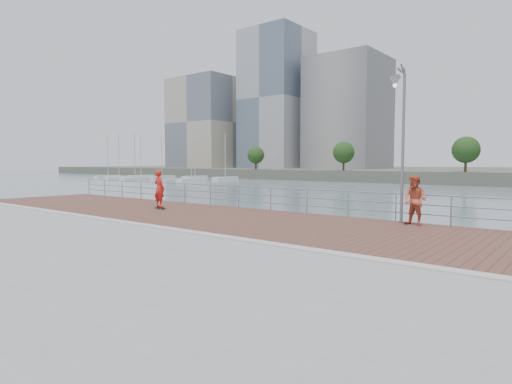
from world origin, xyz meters
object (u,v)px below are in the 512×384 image
Objects in this scene: skateboarder at (159,189)px; bystander at (415,200)px; guardrail at (327,200)px; street_lamp at (400,116)px.

skateboarder is 1.00× the size of bystander.
skateboarder reaches higher than guardrail.
street_lamp is (3.48, -0.91, 3.32)m from guardrail.
street_lamp is 3.06× the size of bystander.
guardrail is 6.91× the size of street_lamp.
skateboarder is (-7.57, -3.15, 0.34)m from guardrail.
bystander is (4.08, -0.80, 0.25)m from guardrail.
skateboarder is (-11.05, -2.24, -2.98)m from street_lamp.
guardrail is at bearing -177.30° from bystander.
street_lamp reaches higher than skateboarder.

